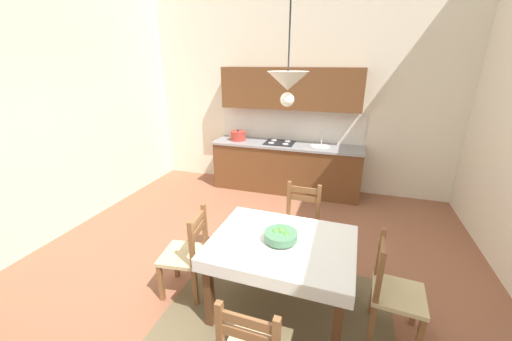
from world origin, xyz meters
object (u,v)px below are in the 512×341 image
object	(u,v)px
fruit_bowl	(281,235)
dining_chair_window_side	(393,292)
pendant_lamp	(288,82)
dining_table	(282,253)
kitchen_cabinetry	(287,146)
dining_chair_tv_side	(187,254)
dining_chair_kitchen_side	(300,225)

from	to	relation	value
fruit_bowl	dining_chair_window_side	bearing A→B (deg)	0.44
fruit_bowl	pendant_lamp	xyz separation A→B (m)	(0.00, 0.06, 1.32)
dining_table	pendant_lamp	world-z (taller)	pendant_lamp
fruit_bowl	kitchen_cabinetry	bearing A→B (deg)	101.06
dining_chair_window_side	dining_chair_tv_side	bearing A→B (deg)	-178.12
dining_chair_tv_side	fruit_bowl	xyz separation A→B (m)	(0.95, 0.06, 0.37)
dining_chair_window_side	pendant_lamp	xyz separation A→B (m)	(-0.98, 0.05, 1.69)
dining_chair_kitchen_side	fruit_bowl	bearing A→B (deg)	-93.14
kitchen_cabinetry	dining_table	size ratio (longest dim) A/B	2.04
dining_chair_tv_side	pendant_lamp	world-z (taller)	pendant_lamp
kitchen_cabinetry	fruit_bowl	bearing A→B (deg)	-78.94
dining_chair_kitchen_side	dining_chair_window_side	bearing A→B (deg)	-42.25
dining_chair_tv_side	dining_table	bearing A→B (deg)	3.63
dining_chair_kitchen_side	pendant_lamp	size ratio (longest dim) A/B	1.16
kitchen_cabinetry	dining_chair_kitchen_side	world-z (taller)	kitchen_cabinetry
kitchen_cabinetry	dining_table	world-z (taller)	kitchen_cabinetry
dining_chair_tv_side	fruit_bowl	world-z (taller)	dining_chair_tv_side
dining_table	dining_chair_window_side	xyz separation A→B (m)	(0.97, 0.00, -0.18)
pendant_lamp	dining_chair_tv_side	bearing A→B (deg)	-172.98
fruit_bowl	dining_table	bearing A→B (deg)	21.33
dining_table	pendant_lamp	size ratio (longest dim) A/B	1.63
dining_table	kitchen_cabinetry	bearing A→B (deg)	101.34
kitchen_cabinetry	dining_table	bearing A→B (deg)	-78.66
dining_chair_tv_side	dining_chair_window_side	distance (m)	1.94
fruit_bowl	pendant_lamp	world-z (taller)	pendant_lamp
dining_table	pendant_lamp	distance (m)	1.51
dining_chair_tv_side	dining_chair_kitchen_side	xyz separation A→B (m)	(1.00, 0.92, 0.00)
dining_chair_window_side	pendant_lamp	distance (m)	1.96
dining_chair_tv_side	pendant_lamp	xyz separation A→B (m)	(0.95, 0.12, 1.69)
kitchen_cabinetry	dining_chair_tv_side	world-z (taller)	kitchen_cabinetry
dining_chair_window_side	dining_table	bearing A→B (deg)	-179.87
dining_chair_tv_side	dining_chair_window_side	world-z (taller)	same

